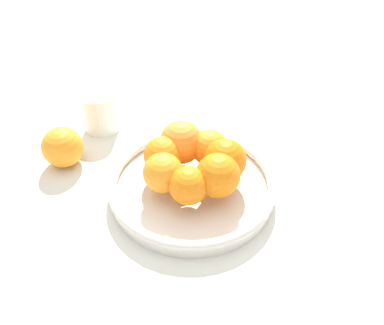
{
  "coord_description": "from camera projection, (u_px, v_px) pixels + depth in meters",
  "views": [
    {
      "loc": [
        -0.45,
        0.23,
        0.5
      ],
      "look_at": [
        0.0,
        0.0,
        0.07
      ],
      "focal_mm": 35.0,
      "sensor_mm": 36.0,
      "label": 1
    }
  ],
  "objects": [
    {
      "name": "ground_plane",
      "position": [
        192.0,
        192.0,
        0.71
      ],
      "size": [
        4.0,
        4.0,
        0.0
      ],
      "primitive_type": "plane",
      "color": "silver"
    },
    {
      "name": "orange_pile",
      "position": [
        194.0,
        161.0,
        0.66
      ],
      "size": [
        0.19,
        0.18,
        0.08
      ],
      "color": "orange",
      "rests_on": "fruit_bowl"
    },
    {
      "name": "stray_orange",
      "position": [
        63.0,
        147.0,
        0.74
      ],
      "size": [
        0.08,
        0.08,
        0.08
      ],
      "primitive_type": "sphere",
      "color": "orange",
      "rests_on": "ground_plane"
    },
    {
      "name": "fruit_bowl",
      "position": [
        192.0,
        185.0,
        0.69
      ],
      "size": [
        0.31,
        0.31,
        0.04
      ],
      "color": "silver",
      "rests_on": "ground_plane"
    },
    {
      "name": "drinking_glass",
      "position": [
        100.0,
        112.0,
        0.84
      ],
      "size": [
        0.08,
        0.08,
        0.09
      ],
      "primitive_type": "cylinder",
      "color": "silver",
      "rests_on": "ground_plane"
    }
  ]
}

